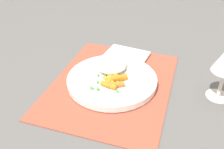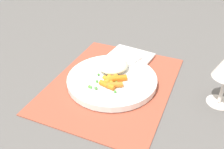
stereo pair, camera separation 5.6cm
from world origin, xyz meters
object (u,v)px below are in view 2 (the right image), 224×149
at_px(rice_mound, 113,65).
at_px(carrot_portion, 112,81).
at_px(plate, 112,80).
at_px(napkin, 132,56).
at_px(fork, 119,72).

distance_m(rice_mound, carrot_portion, 0.07).
bearing_deg(rice_mound, plate, 18.86).
relative_size(plate, napkin, 1.84).
bearing_deg(carrot_portion, rice_mound, -160.23).
distance_m(fork, napkin, 0.14).
bearing_deg(fork, napkin, -176.60).
relative_size(rice_mound, napkin, 0.68).
bearing_deg(rice_mound, carrot_portion, 19.77).
bearing_deg(carrot_portion, fork, -179.08).
distance_m(carrot_portion, napkin, 0.20).
xyz_separation_m(fork, napkin, (-0.14, -0.01, -0.02)).
height_order(plate, rice_mound, rice_mound).
relative_size(plate, carrot_portion, 3.53).
height_order(rice_mound, fork, rice_mound).
bearing_deg(napkin, fork, 3.40).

